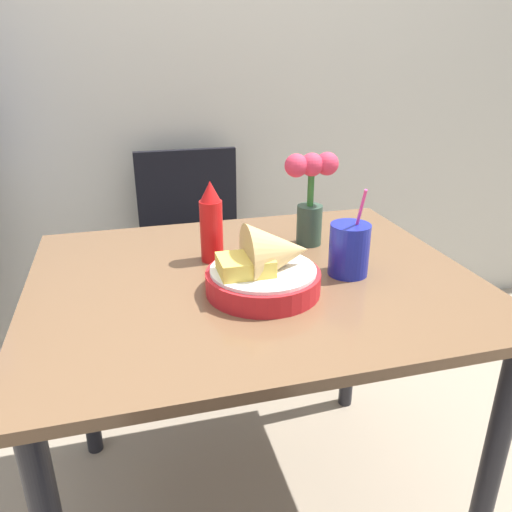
{
  "coord_description": "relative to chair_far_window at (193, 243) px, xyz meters",
  "views": [
    {
      "loc": [
        -0.27,
        -1.04,
        1.25
      ],
      "look_at": [
        0.0,
        -0.03,
        0.81
      ],
      "focal_mm": 35.0,
      "sensor_mm": 36.0,
      "label": 1
    }
  ],
  "objects": [
    {
      "name": "dining_table",
      "position": [
        0.03,
        -0.83,
        0.12
      ],
      "size": [
        1.03,
        0.84,
        0.75
      ],
      "color": "brown",
      "rests_on": "ground_plane"
    },
    {
      "name": "flower_vase",
      "position": [
        0.23,
        -0.67,
        0.38
      ],
      "size": [
        0.15,
        0.07,
        0.25
      ],
      "color": "#2D4738",
      "rests_on": "dining_table"
    },
    {
      "name": "ground_plane",
      "position": [
        0.03,
        -0.83,
        -0.52
      ],
      "size": [
        12.0,
        12.0,
        0.0
      ],
      "primitive_type": "plane",
      "color": "gray"
    },
    {
      "name": "ketchup_bottle",
      "position": [
        -0.04,
        -0.71,
        0.33
      ],
      "size": [
        0.06,
        0.06,
        0.2
      ],
      "color": "red",
      "rests_on": "dining_table"
    },
    {
      "name": "chair_far_window",
      "position": [
        0.0,
        0.0,
        0.0
      ],
      "size": [
        0.4,
        0.4,
        0.88
      ],
      "color": "black",
      "rests_on": "ground_plane"
    },
    {
      "name": "food_basket",
      "position": [
        0.04,
        -0.92,
        0.28
      ],
      "size": [
        0.25,
        0.25,
        0.16
      ],
      "color": "red",
      "rests_on": "dining_table"
    },
    {
      "name": "drink_cup",
      "position": [
        0.25,
        -0.88,
        0.29
      ],
      "size": [
        0.09,
        0.09,
        0.21
      ],
      "color": "#192399",
      "rests_on": "dining_table"
    },
    {
      "name": "wall_window",
      "position": [
        0.03,
        0.22,
        0.78
      ],
      "size": [
        7.0,
        0.06,
        2.6
      ],
      "color": "#B7B2A3",
      "rests_on": "ground_plane"
    }
  ]
}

